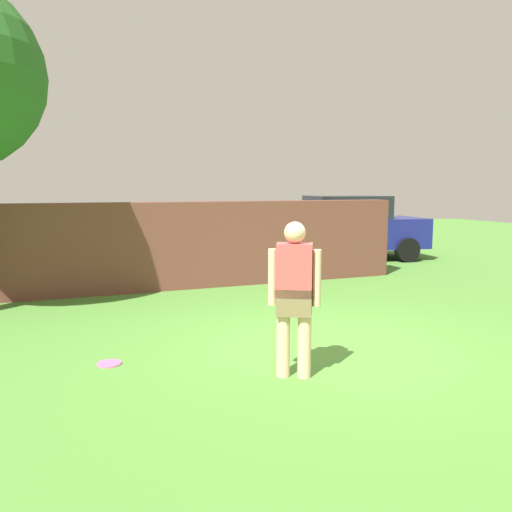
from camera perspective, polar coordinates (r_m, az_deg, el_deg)
The scene contains 5 objects.
ground_plane at distance 6.51m, azimuth 7.22°, elevation -10.02°, with size 40.00×40.00×0.00m, color #4C8433.
brick_wall at distance 10.03m, azimuth -12.61°, elevation 0.98°, with size 10.75×0.50×1.67m, color brown.
person at distance 5.33m, azimuth 4.22°, elevation -3.98°, with size 0.48×0.37×1.62m.
car at distance 14.22m, azimuth 9.86°, elevation 3.07°, with size 4.37×2.31×1.72m.
frisbee_pink at distance 6.13m, azimuth -15.82°, elevation -11.29°, with size 0.27×0.27×0.02m, color pink.
Camera 1 is at (-2.98, -5.44, 1.97)m, focal length 36.45 mm.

